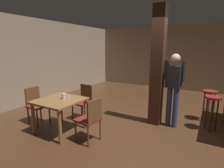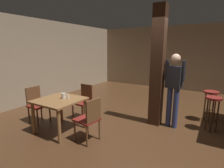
{
  "view_description": "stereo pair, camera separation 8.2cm",
  "coord_description": "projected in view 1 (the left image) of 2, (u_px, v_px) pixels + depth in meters",
  "views": [
    {
      "loc": [
        1.21,
        -3.74,
        1.86
      ],
      "look_at": [
        -0.89,
        -0.11,
        0.98
      ],
      "focal_mm": 28.0,
      "sensor_mm": 36.0,
      "label": 1
    },
    {
      "loc": [
        1.28,
        -3.69,
        1.86
      ],
      "look_at": [
        -0.89,
        -0.11,
        0.98
      ],
      "focal_mm": 28.0,
      "sensor_mm": 36.0,
      "label": 2
    }
  ],
  "objects": [
    {
      "name": "ground_plane",
      "position": [
        147.0,
        127.0,
        4.14
      ],
      "size": [
        10.8,
        10.8,
        0.0
      ],
      "primitive_type": "plane",
      "color": "#422816"
    },
    {
      "name": "wall_back",
      "position": [
        182.0,
        58.0,
        7.67
      ],
      "size": [
        8.0,
        0.1,
        2.8
      ],
      "primitive_type": "cube",
      "color": "gray",
      "rests_on": "ground_plane"
    },
    {
      "name": "wall_left",
      "position": [
        33.0,
        61.0,
        5.81
      ],
      "size": [
        0.1,
        9.0,
        2.8
      ],
      "primitive_type": "cube",
      "color": "gray",
      "rests_on": "ground_plane"
    },
    {
      "name": "pillar",
      "position": [
        158.0,
        67.0,
        4.11
      ],
      "size": [
        0.28,
        0.28,
        2.8
      ],
      "primitive_type": "cube",
      "color": "#382114",
      "rests_on": "ground_plane"
    },
    {
      "name": "dining_table",
      "position": [
        60.0,
        105.0,
        3.83
      ],
      "size": [
        0.93,
        0.93,
        0.74
      ],
      "color": "brown",
      "rests_on": "ground_plane"
    },
    {
      "name": "chair_north",
      "position": [
        84.0,
        100.0,
        4.6
      ],
      "size": [
        0.43,
        0.43,
        0.89
      ],
      "color": "maroon",
      "rests_on": "ground_plane"
    },
    {
      "name": "chair_west",
      "position": [
        36.0,
        103.0,
        4.31
      ],
      "size": [
        0.43,
        0.43,
        0.89
      ],
      "color": "maroon",
      "rests_on": "ground_plane"
    },
    {
      "name": "chair_east",
      "position": [
        90.0,
        118.0,
        3.42
      ],
      "size": [
        0.47,
        0.47,
        0.89
      ],
      "color": "maroon",
      "rests_on": "ground_plane"
    },
    {
      "name": "napkin_cup",
      "position": [
        64.0,
        96.0,
        3.85
      ],
      "size": [
        0.09,
        0.09,
        0.12
      ],
      "primitive_type": "cylinder",
      "color": "beige",
      "rests_on": "dining_table"
    },
    {
      "name": "salt_shaker",
      "position": [
        69.0,
        97.0,
        3.85
      ],
      "size": [
        0.03,
        0.03,
        0.09
      ],
      "primitive_type": "cylinder",
      "color": "silver",
      "rests_on": "dining_table"
    },
    {
      "name": "standing_person",
      "position": [
        174.0,
        85.0,
        4.02
      ],
      "size": [
        0.47,
        0.28,
        1.72
      ],
      "color": "black",
      "rests_on": "ground_plane"
    },
    {
      "name": "bar_stool_near",
      "position": [
        212.0,
        106.0,
        3.89
      ],
      "size": [
        0.32,
        0.32,
        0.8
      ],
      "color": "maroon",
      "rests_on": "ground_plane"
    },
    {
      "name": "bar_stool_mid",
      "position": [
        209.0,
        98.0,
        4.41
      ],
      "size": [
        0.35,
        0.35,
        0.79
      ],
      "color": "maroon",
      "rests_on": "ground_plane"
    }
  ]
}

